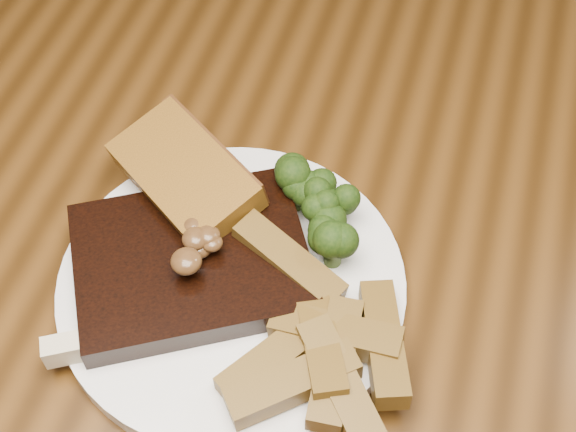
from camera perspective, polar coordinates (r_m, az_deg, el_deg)
name	(u,v)px	position (r m, az deg, el deg)	size (l,w,h in m)	color
dining_table	(299,297)	(0.72, 0.80, -5.81)	(1.60, 0.90, 0.75)	#482A0E
chair_far	(258,24)	(1.29, -2.13, 13.48)	(0.48, 0.48, 0.81)	black
plate	(232,287)	(0.61, -3.99, -5.03)	(0.26, 0.26, 0.01)	white
steak	(192,263)	(0.60, -6.84, -3.33)	(0.17, 0.13, 0.02)	black
steak_bone	(163,332)	(0.58, -8.85, -8.15)	(0.16, 0.02, 0.02)	beige
mushroom_pile	(193,239)	(0.58, -6.80, -1.65)	(0.06, 0.06, 0.03)	#56371B
garlic_bread	(188,191)	(0.64, -7.14, 1.76)	(0.12, 0.07, 0.03)	brown
potato_wedges	(318,318)	(0.57, 2.18, -7.28)	(0.12, 0.12, 0.02)	brown
broccoli_cluster	(325,210)	(0.61, 2.66, 0.44)	(0.08, 0.08, 0.04)	#273C0D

